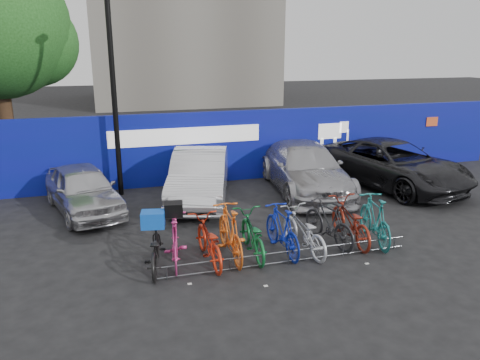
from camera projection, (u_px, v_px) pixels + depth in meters
name	position (u px, v px, depth m)	size (l,w,h in m)	color
ground	(278.00, 252.00, 10.56)	(100.00, 100.00, 0.00)	black
hoarding	(216.00, 147.00, 15.76)	(22.00, 0.18, 2.40)	navy
tree	(1.00, 29.00, 16.59)	(5.40, 5.20, 7.80)	#382314
lamppost	(114.00, 89.00, 13.77)	(0.25, 0.50, 6.11)	black
bike_rack	(289.00, 256.00, 9.97)	(5.60, 0.03, 0.30)	#595B60
car_0	(83.00, 189.00, 12.98)	(1.55, 3.85, 1.31)	#ADADB1
car_1	(199.00, 176.00, 13.96)	(1.58, 4.53, 1.49)	silver
car_2	(305.00, 168.00, 14.84)	(2.09, 5.13, 1.49)	#A5A4A9
car_3	(392.00, 164.00, 15.36)	(2.49, 5.40, 1.50)	black
bike_0	(155.00, 248.00, 9.64)	(0.62, 1.77, 0.93)	black
bike_1	(175.00, 239.00, 9.88)	(0.51, 1.81, 1.09)	#D1347E
bike_2	(208.00, 241.00, 9.94)	(0.65, 1.85, 0.97)	red
bike_3	(230.00, 232.00, 10.13)	(0.56, 1.97, 1.18)	orange
bike_4	(252.00, 235.00, 10.28)	(0.64, 1.85, 0.97)	#11672E
bike_5	(282.00, 230.00, 10.39)	(0.52, 1.83, 1.10)	#1024AB
bike_6	(303.00, 231.00, 10.46)	(0.65, 1.86, 0.98)	#B9BBC1
bike_7	(329.00, 222.00, 10.86)	(0.51, 1.80, 1.08)	#242426
bike_8	(350.00, 221.00, 10.98)	(0.68, 1.95, 1.02)	maroon
bike_9	(375.00, 219.00, 10.94)	(0.54, 1.90, 1.14)	#1E7B7A
cargo_crate	(153.00, 219.00, 9.47)	(0.47, 0.36, 0.33)	blue
cargo_topcase	(174.00, 209.00, 9.69)	(0.38, 0.34, 0.28)	black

